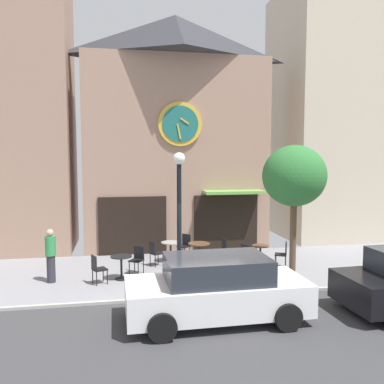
# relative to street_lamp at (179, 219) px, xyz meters

# --- Properties ---
(ground_plane) EXTENTS (27.33, 11.13, 0.13)m
(ground_plane) POSITION_rel_street_lamp_xyz_m (0.63, -1.35, -2.07)
(ground_plane) COLOR gray
(clock_building) EXTENTS (7.62, 3.69, 9.73)m
(clock_building) POSITION_rel_street_lamp_xyz_m (0.66, 5.40, 2.97)
(clock_building) COLOR #9E7A66
(clock_building) RESTS_ON ground_plane
(neighbor_building_right) EXTENTS (5.66, 4.83, 11.73)m
(neighbor_building_right) POSITION_rel_street_lamp_xyz_m (8.76, 6.63, 3.82)
(neighbor_building_right) COLOR beige
(neighbor_building_right) RESTS_ON ground_plane
(street_lamp) EXTENTS (0.36, 0.36, 4.02)m
(street_lamp) POSITION_rel_street_lamp_xyz_m (0.00, 0.00, 0.00)
(street_lamp) COLOR black
(street_lamp) RESTS_ON ground_plane
(street_tree) EXTENTS (1.98, 1.78, 4.25)m
(street_tree) POSITION_rel_street_lamp_xyz_m (3.54, -0.22, 1.24)
(street_tree) COLOR brown
(street_tree) RESTS_ON ground_plane
(cafe_table_leftmost) EXTENTS (0.68, 0.68, 0.76)m
(cafe_table_leftmost) POSITION_rel_street_lamp_xyz_m (-1.72, 0.91, -1.52)
(cafe_table_leftmost) COLOR black
(cafe_table_leftmost) RESTS_ON ground_plane
(cafe_table_near_door) EXTENTS (0.70, 0.70, 0.74)m
(cafe_table_near_door) POSITION_rel_street_lamp_xyz_m (0.08, 2.76, -1.52)
(cafe_table_near_door) COLOR black
(cafe_table_near_door) RESTS_ON ground_plane
(cafe_table_rightmost) EXTENTS (0.79, 0.79, 0.77)m
(cafe_table_rightmost) POSITION_rel_street_lamp_xyz_m (1.05, 2.23, -1.47)
(cafe_table_rightmost) COLOR black
(cafe_table_rightmost) RESTS_ON ground_plane
(cafe_table_near_curb) EXTENTS (0.60, 0.60, 0.74)m
(cafe_table_near_curb) POSITION_rel_street_lamp_xyz_m (3.15, 1.62, -1.56)
(cafe_table_near_curb) COLOR black
(cafe_table_near_curb) RESTS_ON ground_plane
(cafe_chair_under_awning) EXTENTS (0.55, 0.55, 0.90)m
(cafe_chair_under_awning) POSITION_rel_street_lamp_xyz_m (-1.19, 1.51, -1.51)
(cafe_chair_under_awning) COLOR black
(cafe_chair_under_awning) RESTS_ON ground_plane
(cafe_chair_by_entrance) EXTENTS (0.53, 0.53, 0.90)m
(cafe_chair_by_entrance) POSITION_rel_street_lamp_xyz_m (3.88, 1.33, -1.51)
(cafe_chair_by_entrance) COLOR black
(cafe_chair_by_entrance) RESTS_ON ground_plane
(cafe_chair_near_tree) EXTENTS (0.57, 0.57, 0.90)m
(cafe_chair_near_tree) POSITION_rel_street_lamp_xyz_m (0.70, 3.28, -1.51)
(cafe_chair_near_tree) COLOR black
(cafe_chair_near_tree) RESTS_ON ground_plane
(cafe_chair_left_end) EXTENTS (0.54, 0.54, 0.90)m
(cafe_chair_left_end) POSITION_rel_street_lamp_xyz_m (-0.55, 2.29, -1.51)
(cafe_chair_left_end) COLOR black
(cafe_chair_left_end) RESTS_ON ground_plane
(cafe_chair_facing_street) EXTENTS (0.45, 0.45, 0.90)m
(cafe_chair_facing_street) POSITION_rel_street_lamp_xyz_m (1.91, 2.29, -1.51)
(cafe_chair_facing_street) COLOR black
(cafe_chair_facing_street) RESTS_ON ground_plane
(cafe_chair_corner) EXTENTS (0.53, 0.53, 0.90)m
(cafe_chair_corner) POSITION_rel_street_lamp_xyz_m (-2.46, 0.57, -1.51)
(cafe_chair_corner) COLOR black
(cafe_chair_corner) RESTS_ON ground_plane
(cafe_chair_outer) EXTENTS (0.54, 0.54, 0.90)m
(cafe_chair_outer) POSITION_rel_street_lamp_xyz_m (2.52, 1.15, -1.51)
(cafe_chair_outer) COLOR black
(cafe_chair_outer) RESTS_ON ground_plane
(pedestrian_green) EXTENTS (0.40, 0.40, 1.67)m
(pedestrian_green) POSITION_rel_street_lamp_xyz_m (-3.87, 1.00, -1.18)
(pedestrian_green) COLOR #2D2D38
(pedestrian_green) RESTS_ON ground_plane
(parked_car_white) EXTENTS (4.32, 2.07, 1.55)m
(parked_car_white) POSITION_rel_street_lamp_xyz_m (0.50, -2.73, -1.28)
(parked_car_white) COLOR white
(parked_car_white) RESTS_ON ground_plane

